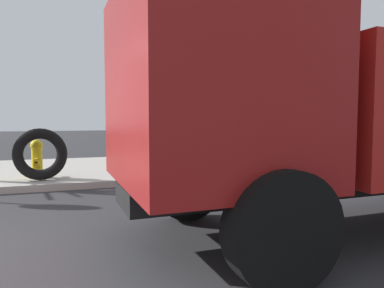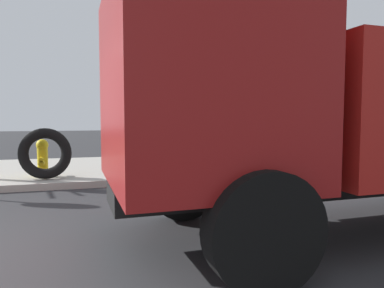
# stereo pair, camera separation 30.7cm
# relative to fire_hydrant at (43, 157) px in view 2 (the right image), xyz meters

# --- Properties ---
(sidewalk_curb) EXTENTS (36.00, 5.00, 0.15)m
(sidewalk_curb) POSITION_rel_fire_hydrant_xyz_m (-0.76, 1.48, -0.54)
(sidewalk_curb) COLOR #ADA89E
(sidewalk_curb) RESTS_ON ground
(fire_hydrant) EXTENTS (0.27, 0.62, 0.88)m
(fire_hydrant) POSITION_rel_fire_hydrant_xyz_m (0.00, 0.00, 0.00)
(fire_hydrant) COLOR yellow
(fire_hydrant) RESTS_ON sidewalk_curb
(loose_tire) EXTENTS (1.16, 0.37, 1.16)m
(loose_tire) POSITION_rel_fire_hydrant_xyz_m (0.10, -0.42, 0.11)
(loose_tire) COLOR black
(loose_tire) RESTS_ON sidewalk_curb
(dump_truck_red) EXTENTS (7.07, 2.96, 3.00)m
(dump_truck_red) POSITION_rel_fire_hydrant_xyz_m (4.53, -5.06, 0.99)
(dump_truck_red) COLOR red
(dump_truck_red) RESTS_ON ground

